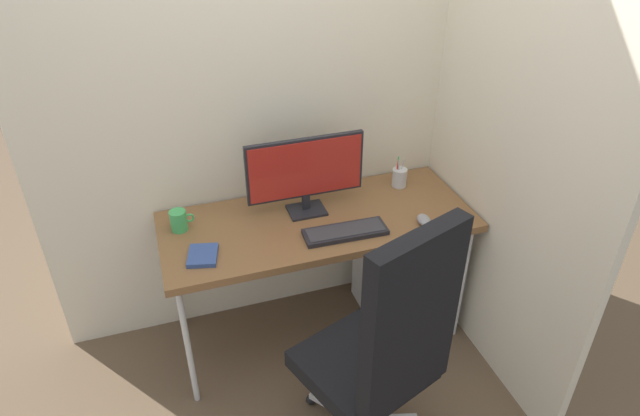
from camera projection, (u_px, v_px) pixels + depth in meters
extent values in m
plane|color=brown|center=(318.00, 330.00, 3.06)|extent=(8.00, 8.00, 0.00)
cube|color=beige|center=(295.00, 62.00, 2.56)|extent=(2.55, 0.04, 2.80)
cube|color=beige|center=(500.00, 78.00, 2.38)|extent=(0.04, 1.67, 2.80)
cube|color=brown|center=(318.00, 222.00, 2.67)|extent=(1.49, 0.61, 0.04)
cylinder|color=silver|center=(188.00, 347.00, 2.48)|extent=(0.03, 0.03, 0.70)
cylinder|color=silver|center=(462.00, 284.00, 2.85)|extent=(0.03, 0.03, 0.70)
cylinder|color=silver|center=(176.00, 278.00, 2.89)|extent=(0.03, 0.03, 0.70)
cylinder|color=silver|center=(418.00, 230.00, 3.25)|extent=(0.03, 0.03, 0.70)
sphere|color=black|center=(370.00, 381.00, 2.73)|extent=(0.05, 0.05, 0.05)
cube|color=silver|center=(365.00, 397.00, 2.60)|extent=(0.18, 0.24, 0.03)
sphere|color=black|center=(311.00, 399.00, 2.64)|extent=(0.05, 0.05, 0.05)
cube|color=silver|center=(334.00, 407.00, 2.56)|extent=(0.19, 0.23, 0.03)
cylinder|color=silver|center=(361.00, 396.00, 2.40)|extent=(0.04, 0.04, 0.31)
cube|color=black|center=(362.00, 364.00, 2.30)|extent=(0.60, 0.59, 0.08)
cube|color=black|center=(411.00, 322.00, 1.92)|extent=(0.42, 0.21, 0.75)
cube|color=silver|center=(402.00, 272.00, 3.03)|extent=(0.39, 0.47, 0.56)
cube|color=#262628|center=(425.00, 284.00, 2.78)|extent=(0.20, 0.01, 0.02)
cube|color=black|center=(307.00, 210.00, 2.71)|extent=(0.18, 0.14, 0.01)
cube|color=black|center=(306.00, 201.00, 2.69)|extent=(0.04, 0.02, 0.08)
cube|color=black|center=(305.00, 168.00, 2.59)|extent=(0.57, 0.02, 0.30)
cube|color=#B2261E|center=(306.00, 169.00, 2.58)|extent=(0.54, 0.01, 0.28)
cube|color=black|center=(345.00, 232.00, 2.55)|extent=(0.39, 0.14, 0.02)
cube|color=#333338|center=(345.00, 230.00, 2.54)|extent=(0.36, 0.12, 0.00)
ellipsoid|color=gray|center=(424.00, 220.00, 2.61)|extent=(0.08, 0.10, 0.04)
cylinder|color=silver|center=(399.00, 178.00, 2.89)|extent=(0.08, 0.08, 0.10)
cylinder|color=#B2B5BA|center=(399.00, 169.00, 2.86)|extent=(0.02, 0.01, 0.11)
cylinder|color=#B2B5BA|center=(402.00, 168.00, 2.87)|extent=(0.02, 0.01, 0.11)
torus|color=black|center=(400.00, 176.00, 2.89)|extent=(0.03, 0.03, 0.01)
cylinder|color=#3FAD59|center=(398.00, 168.00, 2.87)|extent=(0.01, 0.01, 0.14)
cylinder|color=red|center=(397.00, 169.00, 2.87)|extent=(0.02, 0.02, 0.14)
cube|color=#334C8C|center=(203.00, 255.00, 2.40)|extent=(0.16, 0.18, 0.02)
cylinder|color=#3FAD59|center=(179.00, 221.00, 2.55)|extent=(0.08, 0.08, 0.10)
torus|color=#3FAD59|center=(189.00, 218.00, 2.56)|extent=(0.05, 0.01, 0.05)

